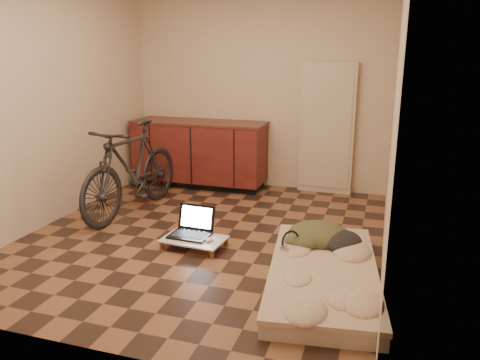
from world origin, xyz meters
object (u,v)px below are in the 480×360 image
(futon, at_px, (323,274))
(lap_desk, at_px, (194,239))
(bicycle, at_px, (132,164))
(laptop, at_px, (192,229))

(futon, xyz_separation_m, lap_desk, (-1.28, 0.34, 0.01))
(bicycle, distance_m, lap_desk, 1.38)
(bicycle, bearing_deg, laptop, -26.45)
(futon, height_order, laptop, laptop)
(lap_desk, distance_m, laptop, 0.12)
(bicycle, height_order, futon, bicycle)
(futon, relative_size, lap_desk, 3.04)
(lap_desk, relative_size, laptop, 1.57)
(futon, relative_size, laptop, 4.76)
(lap_desk, height_order, laptop, laptop)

